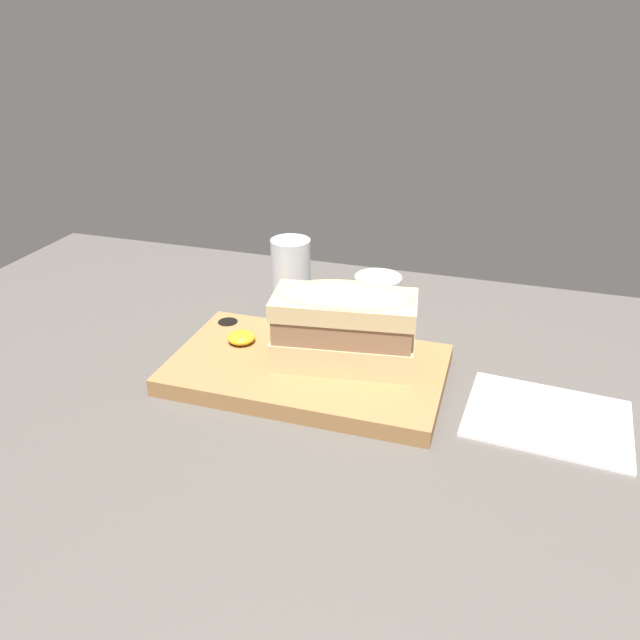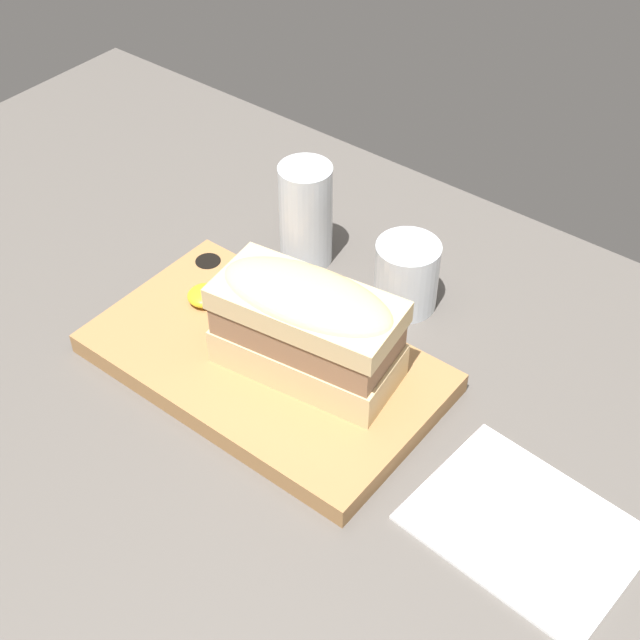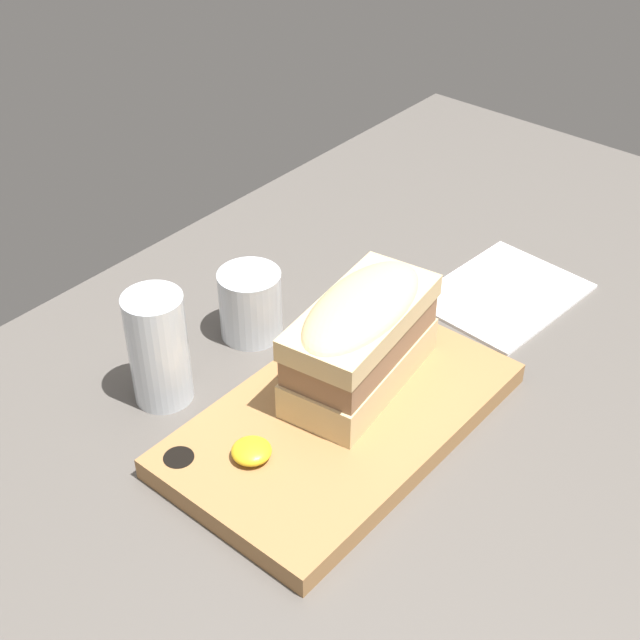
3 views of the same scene
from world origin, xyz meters
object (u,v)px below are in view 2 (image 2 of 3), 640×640
Objects in this scene: sandwich at (304,322)px; water_glass at (306,221)px; napkin at (525,527)px; serving_board at (264,362)px; wine_glass at (406,278)px.

water_glass is (-12.48, 15.73, -2.82)cm from sandwich.
sandwich is 0.96× the size of napkin.
serving_board is 19.39cm from water_glass.
wine_glass is 31.02cm from napkin.
napkin is (26.13, -1.91, -8.05)cm from sandwich.
wine_glass reaches higher than napkin.
wine_glass is (1.17, 16.18, -4.60)cm from sandwich.
serving_board is 4.41× the size of wine_glass.
napkin is at bearing -35.94° from wine_glass.
napkin is (30.41, -0.59, -0.96)cm from serving_board.
wine_glass is at bearing 1.91° from water_glass.
sandwich is at bearing -51.57° from water_glass.
serving_board is 8.38cm from sandwich.
serving_board is at bearing -64.30° from water_glass.
serving_board is 2.83× the size of water_glass.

